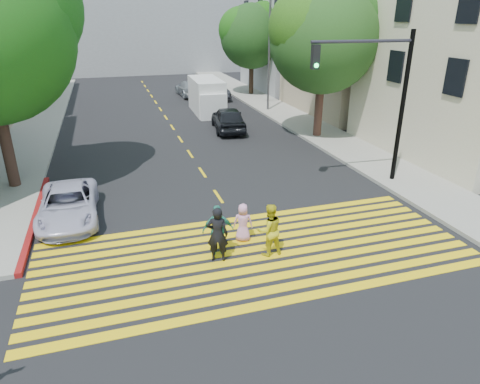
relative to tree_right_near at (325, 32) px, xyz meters
name	(u,v)px	position (x,y,z in m)	size (l,w,h in m)	color
ground	(271,276)	(-8.04, -13.00, -5.97)	(120.00, 120.00, 0.00)	black
sidewalk_left	(39,122)	(-16.54, 9.00, -5.90)	(3.00, 40.00, 0.15)	gray
sidewalk_right	(310,128)	(0.46, 2.00, -5.90)	(3.00, 60.00, 0.15)	gray
curb_red	(36,217)	(-14.94, -7.00, -5.89)	(0.20, 8.00, 0.16)	maroon
crosswalk	(256,253)	(-8.04, -11.72, -5.97)	(13.40, 5.30, 0.01)	yellow
lane_line	(163,113)	(-8.04, 9.50, -5.97)	(0.12, 34.40, 0.01)	yellow
building_right_tan	(371,42)	(6.96, 6.00, -0.97)	(10.00, 10.00, 10.00)	tan
building_right_grey	(306,35)	(6.96, 17.00, -0.97)	(10.00, 10.00, 10.00)	gray
backdrop_block	(131,21)	(-8.04, 35.00, 0.03)	(30.00, 8.00, 12.00)	gray
tree_right_near	(325,32)	(0.00, 0.00, 0.00)	(7.18, 6.70, 8.83)	#442923
tree_right_far	(253,33)	(0.79, 14.79, -0.62)	(7.11, 6.85, 7.92)	#302617
pedestrian_man	(218,234)	(-9.28, -11.72, -5.10)	(0.64, 0.42, 1.75)	black
pedestrian_woman	(269,230)	(-7.68, -11.85, -5.13)	(0.82, 0.64, 1.69)	gold
pedestrian_child	(243,222)	(-8.18, -10.77, -5.33)	(0.63, 0.41, 1.30)	#E093C7
pedestrian_extra	(218,230)	(-9.17, -11.36, -5.15)	(0.96, 0.40, 1.64)	teal
white_sedan	(68,205)	(-13.72, -7.47, -5.37)	(1.99, 4.31, 1.20)	silver
dark_car_near	(228,119)	(-4.75, 3.12, -5.20)	(1.82, 4.52, 1.54)	black
silver_car	(190,88)	(-4.72, 15.92, -5.28)	(1.94, 4.77, 1.38)	#949DA5
dark_car_parked	(214,90)	(-2.94, 14.01, -5.25)	(1.53, 4.40, 1.45)	black
white_van	(207,97)	(-4.82, 8.58, -4.80)	(2.16, 5.32, 2.48)	silver
traffic_signal	(379,89)	(-1.41, -7.60, -1.84)	(4.35, 0.49, 6.38)	black
street_lamp	(267,44)	(-0.46, 7.84, -1.07)	(1.93, 0.21, 8.55)	#535256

